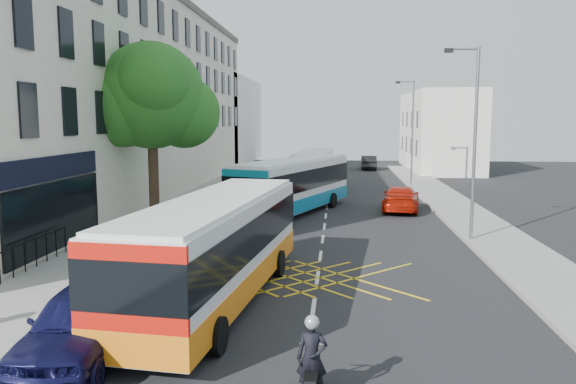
% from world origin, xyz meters
% --- Properties ---
extents(ground, '(120.00, 120.00, 0.00)m').
position_xyz_m(ground, '(0.00, 0.00, 0.00)').
color(ground, black).
rests_on(ground, ground).
extents(pavement_left, '(5.00, 70.00, 0.15)m').
position_xyz_m(pavement_left, '(-8.50, 15.00, 0.07)').
color(pavement_left, gray).
rests_on(pavement_left, ground).
extents(pavement_right, '(3.00, 70.00, 0.15)m').
position_xyz_m(pavement_right, '(7.50, 15.00, 0.07)').
color(pavement_right, gray).
rests_on(pavement_right, ground).
extents(terrace_main, '(8.30, 45.00, 13.50)m').
position_xyz_m(terrace_main, '(-14.00, 24.49, 6.76)').
color(terrace_main, beige).
rests_on(terrace_main, ground).
extents(terrace_far, '(8.00, 20.00, 10.00)m').
position_xyz_m(terrace_far, '(-14.00, 55.00, 5.00)').
color(terrace_far, silver).
rests_on(terrace_far, ground).
extents(building_right, '(6.00, 18.00, 8.00)m').
position_xyz_m(building_right, '(11.00, 48.00, 4.00)').
color(building_right, silver).
rests_on(building_right, ground).
extents(street_tree, '(6.30, 5.70, 8.80)m').
position_xyz_m(street_tree, '(-8.51, 14.97, 6.29)').
color(street_tree, '#382619').
rests_on(street_tree, pavement_left).
extents(lamp_near, '(1.45, 0.15, 8.00)m').
position_xyz_m(lamp_near, '(6.20, 12.00, 4.62)').
color(lamp_near, slate).
rests_on(lamp_near, pavement_right).
extents(lamp_far, '(1.45, 0.15, 8.00)m').
position_xyz_m(lamp_far, '(6.20, 32.00, 4.62)').
color(lamp_far, slate).
rests_on(lamp_far, pavement_right).
extents(railings, '(0.08, 5.60, 1.14)m').
position_xyz_m(railings, '(-9.70, 5.30, 0.72)').
color(railings, black).
rests_on(railings, pavement_left).
extents(bus_near, '(3.59, 10.85, 2.99)m').
position_xyz_m(bus_near, '(-2.80, 3.34, 1.58)').
color(bus_near, silver).
rests_on(bus_near, ground).
extents(bus_mid, '(6.09, 10.94, 3.02)m').
position_xyz_m(bus_mid, '(-1.85, 18.66, 1.59)').
color(bus_mid, silver).
rests_on(bus_mid, ground).
extents(bus_far, '(2.96, 10.17, 2.82)m').
position_xyz_m(bus_far, '(-1.24, 30.17, 1.49)').
color(bus_far, silver).
rests_on(bus_far, ground).
extents(motorbike, '(0.58, 1.94, 1.72)m').
position_xyz_m(motorbike, '(0.21, -2.34, 0.81)').
color(motorbike, black).
rests_on(motorbike, ground).
extents(parked_car_blue, '(2.18, 4.76, 1.58)m').
position_xyz_m(parked_car_blue, '(-4.90, -0.69, 0.79)').
color(parked_car_blue, '#0E0F38').
rests_on(parked_car_blue, ground).
extents(parked_car_silver, '(1.51, 3.99, 1.30)m').
position_xyz_m(parked_car_silver, '(-5.60, 6.42, 0.65)').
color(parked_car_silver, '#B2B6BA').
rests_on(parked_car_silver, ground).
extents(red_hatchback, '(2.64, 5.14, 1.43)m').
position_xyz_m(red_hatchback, '(4.23, 20.15, 0.71)').
color(red_hatchback, '#B91907').
rests_on(red_hatchback, ground).
extents(distant_car_grey, '(3.16, 5.73, 1.52)m').
position_xyz_m(distant_car_grey, '(-1.86, 44.52, 0.76)').
color(distant_car_grey, '#43464B').
rests_on(distant_car_grey, ground).
extents(distant_car_dark, '(1.57, 4.41, 1.45)m').
position_xyz_m(distant_car_dark, '(3.80, 47.11, 0.72)').
color(distant_car_dark, black).
rests_on(distant_car_dark, ground).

